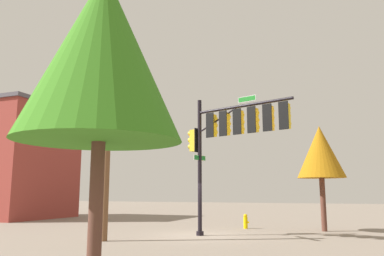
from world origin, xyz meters
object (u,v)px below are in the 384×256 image
(tree_mid, at_px, (102,54))
(brick_building, at_px, (12,161))
(utility_pole, at_px, (107,142))
(tree_near, at_px, (320,152))
(signal_pole_assembly, at_px, (232,131))
(fire_hydrant, at_px, (246,221))

(tree_mid, relative_size, brick_building, 0.76)
(utility_pole, bearing_deg, tree_mid, -56.98)
(brick_building, bearing_deg, tree_near, -4.34)
(tree_mid, bearing_deg, utility_pole, 123.02)
(signal_pole_assembly, bearing_deg, utility_pole, -148.28)
(tree_mid, bearing_deg, fire_hydrant, 92.68)
(signal_pole_assembly, relative_size, fire_hydrant, 8.10)
(utility_pole, bearing_deg, tree_near, 42.77)
(tree_near, bearing_deg, signal_pole_assembly, -126.84)
(fire_hydrant, relative_size, brick_building, 0.09)
(signal_pole_assembly, distance_m, utility_pole, 5.81)
(tree_mid, xyz_separation_m, brick_building, (-20.90, 17.51, -0.41))
(utility_pole, xyz_separation_m, fire_hydrant, (4.27, 7.91, -3.86))
(utility_pole, bearing_deg, signal_pole_assembly, 31.72)
(fire_hydrant, height_order, tree_mid, tree_mid)
(signal_pole_assembly, bearing_deg, brick_building, 161.98)
(tree_near, bearing_deg, fire_hydrant, -179.56)
(signal_pole_assembly, relative_size, tree_mid, 0.96)
(brick_building, bearing_deg, utility_pole, -31.67)
(signal_pole_assembly, distance_m, tree_near, 6.17)
(utility_pole, distance_m, fire_hydrant, 9.79)
(fire_hydrant, xyz_separation_m, tree_mid, (0.73, -15.62, 4.64))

